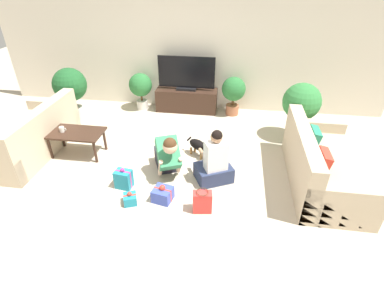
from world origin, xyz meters
The scene contains 19 objects.
ground_plane centered at (0.00, 0.00, 0.00)m, with size 16.00×16.00×0.00m, color beige.
wall_back centered at (0.00, 2.63, 1.30)m, with size 8.40×0.06×2.60m.
sofa_left centered at (-2.37, 0.27, 0.29)m, with size 0.94×1.93×0.83m.
sofa_right centered at (2.37, 0.11, 0.29)m, with size 0.94×1.93×0.83m.
coffee_table centered at (-1.55, 0.32, 0.38)m, with size 0.91×0.52×0.43m.
tv_console centered at (0.01, 2.35, 0.25)m, with size 1.32×0.41×0.49m.
tv centered at (0.01, 2.35, 0.81)m, with size 1.21×0.20×0.72m.
potted_plant_back_left centered at (-1.01, 2.30, 0.52)m, with size 0.50×0.50×0.81m.
potted_plant_back_right centered at (1.02, 2.30, 0.53)m, with size 0.50×0.50×0.83m.
potted_plant_corner_right centered at (2.23, 1.42, 0.71)m, with size 0.67×0.67×1.07m.
potted_plant_corner_left centered at (-2.23, 1.58, 0.71)m, with size 0.66×0.66×1.10m.
person_kneeling centered at (0.09, -0.01, 0.35)m, with size 0.58×0.81×0.78m.
person_sitting centered at (0.82, -0.08, 0.30)m, with size 0.64×0.61×0.88m.
dog centered at (0.53, 0.53, 0.21)m, with size 0.48×0.37×0.33m.
gift_box_a centered at (0.15, -0.63, 0.10)m, with size 0.30×0.29×0.26m.
gift_box_b centered at (-0.28, -0.76, 0.07)m, with size 0.23×0.23×0.19m.
gift_box_c centered at (-0.48, -0.43, 0.14)m, with size 0.26×0.21×0.34m.
gift_bag_a centered at (0.72, -0.76, 0.16)m, with size 0.27×0.18×0.33m.
mug centered at (-1.76, 0.30, 0.48)m, with size 0.12×0.08×0.09m.
Camera 1 is at (1.01, -3.72, 2.85)m, focal length 28.00 mm.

